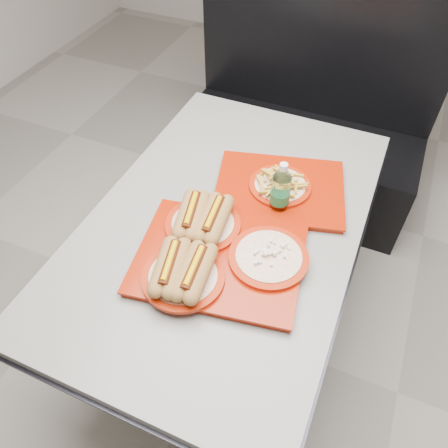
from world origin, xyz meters
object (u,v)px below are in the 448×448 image
at_px(tray_far, 280,187).
at_px(water_bottle, 280,192).
at_px(booth_bench, 302,130).
at_px(tray_near, 213,251).
at_px(diner_table, 226,248).

xyz_separation_m(tray_far, water_bottle, (0.03, -0.09, 0.07)).
bearing_deg(water_bottle, booth_bench, 98.92).
relative_size(booth_bench, water_bottle, 6.34).
bearing_deg(water_bottle, tray_near, -112.77).
bearing_deg(tray_near, booth_bench, 91.50).
bearing_deg(booth_bench, tray_near, -88.50).
bearing_deg(booth_bench, diner_table, -90.00).
height_order(tray_far, water_bottle, water_bottle).
xyz_separation_m(tray_near, tray_far, (0.10, 0.38, -0.01)).
distance_m(tray_far, water_bottle, 0.12).
relative_size(tray_near, water_bottle, 2.71).
distance_m(booth_bench, water_bottle, 1.09).
bearing_deg(diner_table, tray_near, -79.55).
bearing_deg(tray_far, tray_near, -103.99).
relative_size(diner_table, tray_far, 2.63).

